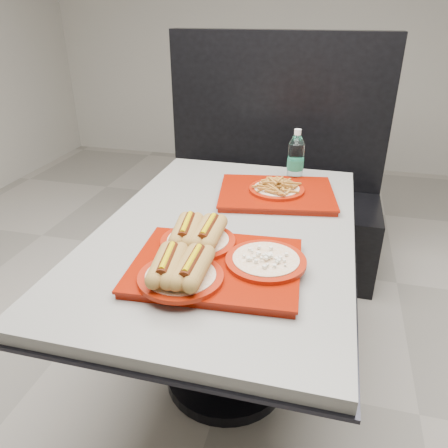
% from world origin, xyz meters
% --- Properties ---
extents(ground, '(6.00, 6.00, 0.00)m').
position_xyz_m(ground, '(0.00, 0.00, 0.00)').
color(ground, gray).
rests_on(ground, ground).
extents(diner_table, '(0.92, 1.42, 0.75)m').
position_xyz_m(diner_table, '(0.00, 0.00, 0.58)').
color(diner_table, black).
rests_on(diner_table, ground).
extents(booth_bench, '(1.30, 0.57, 1.35)m').
position_xyz_m(booth_bench, '(0.00, 1.09, 0.40)').
color(booth_bench, black).
rests_on(booth_bench, ground).
extents(tray_near, '(0.53, 0.46, 0.11)m').
position_xyz_m(tray_near, '(0.02, -0.29, 0.79)').
color(tray_near, maroon).
rests_on(tray_near, diner_table).
extents(tray_far, '(0.53, 0.44, 0.09)m').
position_xyz_m(tray_far, '(0.13, 0.32, 0.78)').
color(tray_far, maroon).
rests_on(tray_far, diner_table).
extents(water_bottle, '(0.08, 0.08, 0.24)m').
position_xyz_m(water_bottle, '(0.19, 0.53, 0.85)').
color(water_bottle, silver).
rests_on(water_bottle, diner_table).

